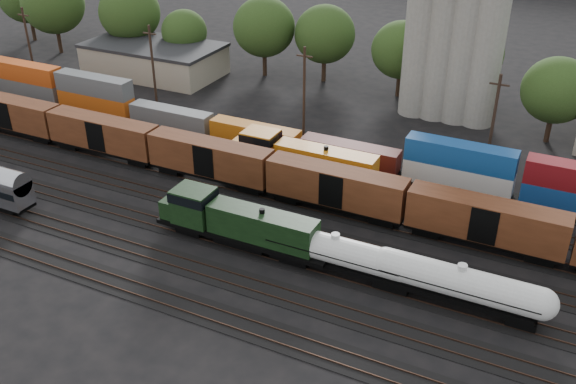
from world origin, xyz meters
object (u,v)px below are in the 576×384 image
at_px(tank_car_a, 335,251).
at_px(orange_locomotive, 299,158).
at_px(green_locomotive, 233,221).
at_px(grain_silo, 452,40).

relative_size(tank_car_a, orange_locomotive, 0.76).
relative_size(green_locomotive, orange_locomotive, 0.92).
bearing_deg(grain_silo, orange_locomotive, -111.81).
xyz_separation_m(tank_car_a, orange_locomotive, (-10.65, 15.00, 0.42)).
xyz_separation_m(green_locomotive, grain_silo, (10.32, 41.00, 8.53)).
xyz_separation_m(green_locomotive, tank_car_a, (10.56, 0.00, -0.36)).
xyz_separation_m(tank_car_a, grain_silo, (-0.24, 41.00, 8.89)).
height_order(green_locomotive, orange_locomotive, orange_locomotive).
distance_m(green_locomotive, tank_car_a, 10.57).
relative_size(green_locomotive, tank_car_a, 1.21).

